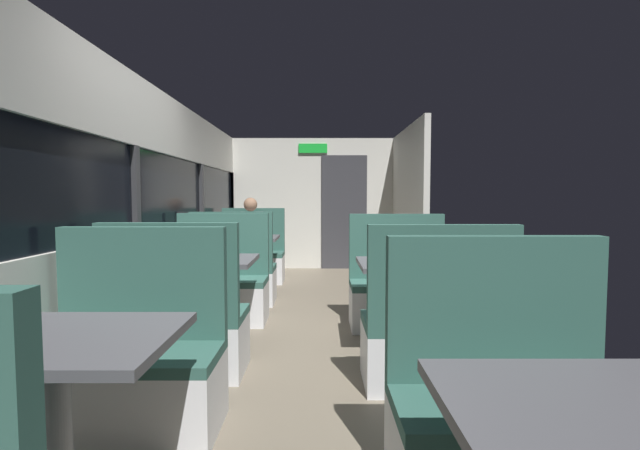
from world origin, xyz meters
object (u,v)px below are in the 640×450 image
Objects in this scene: dining_table_far_window at (246,244)px; bench_far_window_facing_end at (236,276)px; dining_table_near_window at (58,360)px; bench_mid_window_facing_end at (179,329)px; bench_near_window_facing_entry at (135,370)px; dining_table_mid_window at (204,270)px; dining_table_rear_aisle at (416,274)px; bench_far_window_facing_entry at (254,260)px; bench_rear_aisle_facing_entry at (400,293)px; dining_table_front_aisle at (628,448)px; seated_passenger at (253,246)px; bench_front_aisle_facing_entry at (509,426)px; bench_rear_aisle_facing_end at (437,338)px; bench_mid_window_facing_entry at (222,289)px.

bench_far_window_facing_end reaches higher than dining_table_far_window.
dining_table_near_window is 0.82× the size of bench_mid_window_facing_end.
bench_near_window_facing_entry is 1.22× the size of dining_table_mid_window.
bench_far_window_facing_entry is at bearing 120.42° from dining_table_rear_aisle.
bench_far_window_facing_end is 1.00× the size of bench_rear_aisle_facing_entry.
dining_table_front_aisle is 0.71× the size of seated_passenger.
bench_near_window_facing_entry reaches higher than dining_table_far_window.
bench_front_aisle_facing_entry is at bearing 90.00° from dining_table_front_aisle.
bench_far_window_facing_entry is (0.00, 5.00, -0.31)m from dining_table_near_window.
bench_near_window_facing_entry is 1.00× the size of bench_far_window_facing_end.
bench_far_window_facing_end is at bearing 113.09° from dining_table_front_aisle.
dining_table_far_window is at bearing 90.00° from bench_far_window_facing_end.
bench_rear_aisle_facing_end is at bearing 90.00° from bench_front_aisle_facing_entry.
bench_mid_window_facing_end and bench_front_aisle_facing_entry have the same top height.
bench_near_window_facing_entry is at bearing -90.00° from seated_passenger.
bench_mid_window_facing_entry is at bearing -90.00° from bench_far_window_facing_entry.
dining_table_far_window is 1.00× the size of dining_table_front_aisle.
dining_table_far_window is 0.82× the size of bench_front_aisle_facing_entry.
bench_mid_window_facing_entry and bench_rear_aisle_facing_end have the same top height.
dining_table_mid_window is (0.00, 1.45, 0.31)m from bench_near_window_facing_entry.
bench_mid_window_facing_entry is 1.48m from dining_table_far_window.
dining_table_mid_window is 0.71× the size of seated_passenger.
dining_table_front_aisle is at bearing -72.05° from seated_passenger.
bench_near_window_facing_entry is 2.90m from bench_far_window_facing_end.
bench_near_window_facing_entry is at bearing -145.07° from dining_table_rear_aisle.
bench_near_window_facing_entry is 0.75m from bench_mid_window_facing_end.
dining_table_near_window is 4.93m from seated_passenger.
bench_mid_window_facing_end is at bearing -90.00° from bench_far_window_facing_end.
dining_table_front_aisle is at bearing -35.98° from bench_near_window_facing_entry.
dining_table_mid_window is 0.77m from bench_mid_window_facing_end.
dining_table_near_window is 0.82× the size of bench_front_aisle_facing_entry.
bench_far_window_facing_entry is at bearing 90.00° from bench_near_window_facing_entry.
dining_table_rear_aisle is 0.77m from bench_rear_aisle_facing_entry.
bench_front_aisle_facing_entry is at bearing -90.00° from bench_rear_aisle_facing_end.
dining_table_rear_aisle is 0.71× the size of seated_passenger.
bench_far_window_facing_entry is at bearing 127.30° from bench_rear_aisle_facing_entry.
bench_far_window_facing_entry reaches higher than dining_table_front_aisle.
bench_far_window_facing_entry and bench_rear_aisle_facing_end have the same top height.
seated_passenger reaches higher than bench_far_window_facing_entry.
dining_table_near_window is 2.65m from dining_table_rear_aisle.
bench_mid_window_facing_entry is 1.80m from bench_rear_aisle_facing_entry.
bench_front_aisle_facing_entry and bench_rear_aisle_facing_entry have the same top height.
dining_table_far_window is at bearing 120.42° from bench_rear_aisle_facing_end.
bench_far_window_facing_end is 1.34m from seated_passenger.
dining_table_rear_aisle is at bearing -42.67° from bench_far_window_facing_end.
dining_table_near_window is at bearing 161.47° from dining_table_front_aisle.
bench_mid_window_facing_end is 3.55m from bench_far_window_facing_entry.
bench_mid_window_facing_end is at bearing -90.00° from bench_mid_window_facing_entry.
dining_table_front_aisle is at bearing -90.00° from bench_rear_aisle_facing_entry.
bench_mid_window_facing_end is at bearing 90.00° from dining_table_near_window.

